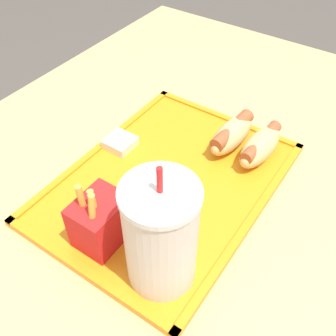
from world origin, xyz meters
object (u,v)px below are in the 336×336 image
object	(u,v)px
soda_cup	(161,236)
sauce_cup_mayo	(120,142)
hot_dog_far	(260,146)
fries_carton	(100,221)
hot_dog_near	(232,134)

from	to	relation	value
soda_cup	sauce_cup_mayo	xyz separation A→B (m)	(-0.17, -0.21, -0.07)
soda_cup	hot_dog_far	distance (m)	0.29
sauce_cup_mayo	hot_dog_far	bearing A→B (deg)	117.66
hot_dog_far	fries_carton	bearing A→B (deg)	-21.41
sauce_cup_mayo	hot_dog_near	bearing A→B (deg)	125.07
hot_dog_near	fries_carton	distance (m)	0.29
fries_carton	hot_dog_far	bearing A→B (deg)	158.59
soda_cup	hot_dog_near	size ratio (longest dim) A/B	1.64
hot_dog_near	sauce_cup_mayo	size ratio (longest dim) A/B	2.47
soda_cup	hot_dog_far	xyz separation A→B (m)	(-0.28, 0.01, -0.06)
soda_cup	hot_dog_near	distance (m)	0.29
fries_carton	sauce_cup_mayo	size ratio (longest dim) A/B	2.33
hot_dog_far	sauce_cup_mayo	size ratio (longest dim) A/B	2.46
hot_dog_far	sauce_cup_mayo	world-z (taller)	hot_dog_far
soda_cup	fries_carton	xyz separation A→B (m)	(0.00, -0.10, -0.04)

